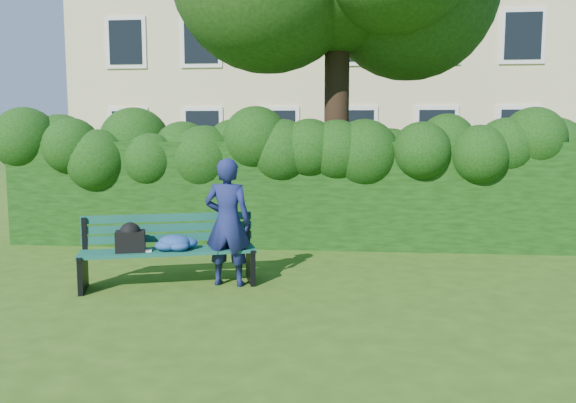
# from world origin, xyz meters

# --- Properties ---
(ground) EXTENTS (80.00, 80.00, 0.00)m
(ground) POSITION_xyz_m (0.00, 0.00, 0.00)
(ground) COLOR #325216
(ground) RESTS_ON ground
(apartment_building) EXTENTS (16.00, 8.08, 12.00)m
(apartment_building) POSITION_xyz_m (-0.00, 13.99, 6.00)
(apartment_building) COLOR beige
(apartment_building) RESTS_ON ground
(hedge) EXTENTS (10.00, 1.00, 1.80)m
(hedge) POSITION_xyz_m (0.00, 2.20, 0.90)
(hedge) COLOR black
(hedge) RESTS_ON ground
(park_bench) EXTENTS (2.23, 1.17, 0.89)m
(park_bench) POSITION_xyz_m (-1.46, -0.65, 0.50)
(park_bench) COLOR #0D4438
(park_bench) RESTS_ON ground
(man_reading) EXTENTS (0.61, 0.42, 1.63)m
(man_reading) POSITION_xyz_m (-0.66, -0.54, 0.81)
(man_reading) COLOR navy
(man_reading) RESTS_ON ground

